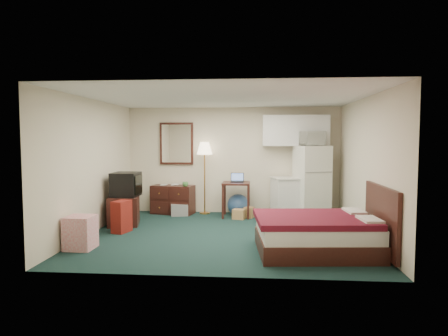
# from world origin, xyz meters

# --- Properties ---
(floor) EXTENTS (5.00, 4.50, 0.01)m
(floor) POSITION_xyz_m (0.00, 0.00, 0.00)
(floor) COLOR black
(floor) RESTS_ON ground
(ceiling) EXTENTS (5.00, 4.50, 0.01)m
(ceiling) POSITION_xyz_m (0.00, 0.00, 2.50)
(ceiling) COLOR beige
(ceiling) RESTS_ON walls
(walls) EXTENTS (5.01, 4.51, 2.50)m
(walls) POSITION_xyz_m (0.00, 0.00, 1.25)
(walls) COLOR beige
(walls) RESTS_ON floor
(mirror) EXTENTS (0.80, 0.06, 1.00)m
(mirror) POSITION_xyz_m (-1.35, 2.22, 1.65)
(mirror) COLOR white
(mirror) RESTS_ON walls
(upper_cabinets) EXTENTS (1.50, 0.35, 0.70)m
(upper_cabinets) POSITION_xyz_m (1.45, 2.08, 1.95)
(upper_cabinets) COLOR white
(upper_cabinets) RESTS_ON walls
(headboard) EXTENTS (0.06, 1.56, 1.00)m
(headboard) POSITION_xyz_m (2.46, -1.04, 0.55)
(headboard) COLOR black
(headboard) RESTS_ON walls
(dresser) EXTENTS (1.05, 0.62, 0.67)m
(dresser) POSITION_xyz_m (-1.40, 1.98, 0.33)
(dresser) COLOR black
(dresser) RESTS_ON floor
(floor_lamp) EXTENTS (0.46, 0.46, 1.68)m
(floor_lamp) POSITION_xyz_m (-0.65, 2.05, 0.84)
(floor_lamp) COLOR #BF8434
(floor_lamp) RESTS_ON floor
(desk) EXTENTS (0.62, 0.62, 0.78)m
(desk) POSITION_xyz_m (0.11, 1.71, 0.39)
(desk) COLOR black
(desk) RESTS_ON floor
(exercise_ball) EXTENTS (0.63, 0.63, 0.50)m
(exercise_ball) POSITION_xyz_m (0.15, 1.85, 0.25)
(exercise_ball) COLOR #2D4F83
(exercise_ball) RESTS_ON floor
(kitchen_counter) EXTENTS (0.91, 0.78, 0.86)m
(kitchen_counter) POSITION_xyz_m (1.34, 1.91, 0.43)
(kitchen_counter) COLOR white
(kitchen_counter) RESTS_ON floor
(fridge) EXTENTS (0.84, 0.84, 1.61)m
(fridge) POSITION_xyz_m (1.80, 1.86, 0.80)
(fridge) COLOR silver
(fridge) RESTS_ON floor
(bed) EXTENTS (1.88, 1.53, 0.56)m
(bed) POSITION_xyz_m (1.48, -1.04, 0.28)
(bed) COLOR #4C1125
(bed) RESTS_ON floor
(tv_stand) EXTENTS (0.71, 0.75, 0.59)m
(tv_stand) POSITION_xyz_m (-2.14, 0.66, 0.29)
(tv_stand) COLOR black
(tv_stand) RESTS_ON floor
(suitcase) EXTENTS (0.33, 0.42, 0.60)m
(suitcase) POSITION_xyz_m (-1.97, 0.03, 0.30)
(suitcase) COLOR #5A0C0D
(suitcase) RESTS_ON floor
(retail_box) EXTENTS (0.44, 0.44, 0.53)m
(retail_box) POSITION_xyz_m (-2.24, -1.13, 0.27)
(retail_box) COLOR silver
(retail_box) RESTS_ON floor
(file_bin) EXTENTS (0.44, 0.37, 0.27)m
(file_bin) POSITION_xyz_m (-1.20, 1.75, 0.13)
(file_bin) COLOR gray
(file_bin) RESTS_ON floor
(cardboard_box_a) EXTENTS (0.31, 0.28, 0.22)m
(cardboard_box_a) POSITION_xyz_m (0.18, 1.46, 0.11)
(cardboard_box_a) COLOR tan
(cardboard_box_a) RESTS_ON floor
(cardboard_box_b) EXTENTS (0.26, 0.28, 0.23)m
(cardboard_box_b) POSITION_xyz_m (0.40, 1.64, 0.12)
(cardboard_box_b) COLOR tan
(cardboard_box_b) RESTS_ON floor
(laptop) EXTENTS (0.30, 0.25, 0.20)m
(laptop) POSITION_xyz_m (0.13, 1.73, 0.88)
(laptop) COLOR black
(laptop) RESTS_ON desk
(crt_tv) EXTENTS (0.53, 0.57, 0.49)m
(crt_tv) POSITION_xyz_m (-2.10, 0.70, 0.83)
(crt_tv) COLOR black
(crt_tv) RESTS_ON tv_stand
(microwave) EXTENTS (0.58, 0.32, 0.39)m
(microwave) POSITION_xyz_m (1.79, 1.87, 1.80)
(microwave) COLOR silver
(microwave) RESTS_ON fridge
(book_a) EXTENTS (0.15, 0.02, 0.20)m
(book_a) POSITION_xyz_m (-1.70, 2.02, 0.77)
(book_a) COLOR tan
(book_a) RESTS_ON dresser
(book_b) EXTENTS (0.18, 0.03, 0.24)m
(book_b) POSITION_xyz_m (-1.44, 2.05, 0.79)
(book_b) COLOR tan
(book_b) RESTS_ON dresser
(mug) EXTENTS (0.14, 0.12, 0.14)m
(mug) POSITION_xyz_m (-1.07, 1.78, 0.74)
(mug) COLOR #4A8742
(mug) RESTS_ON dresser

